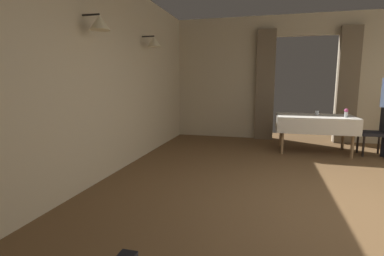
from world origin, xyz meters
TOP-DOWN VIEW (x-y plane):
  - ground at (0.00, 0.00)m, footprint 10.08×10.08m
  - wall_left at (-3.20, 0.00)m, footprint 0.49×8.40m
  - wall_back at (0.00, 4.18)m, footprint 6.40×0.27m
  - dining_table_mid at (0.10, 2.91)m, footprint 1.49×0.97m
  - chair_mid_right at (1.23, 2.88)m, footprint 0.44×0.44m
  - flower_vase_mid at (0.61, 2.70)m, footprint 0.07×0.07m
  - glass_mid_b at (0.15, 3.03)m, footprint 0.07×0.07m

SIDE VIEW (x-z plane):
  - ground at x=0.00m, z-range 0.00..0.00m
  - chair_mid_right at x=1.23m, z-range 0.05..0.98m
  - dining_table_mid at x=0.10m, z-range 0.28..1.03m
  - glass_mid_b at x=0.15m, z-range 0.75..0.84m
  - flower_vase_mid at x=0.61m, z-range 0.76..0.93m
  - wall_left at x=-3.20m, z-range 0.01..3.01m
  - wall_back at x=0.00m, z-range 0.02..3.02m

